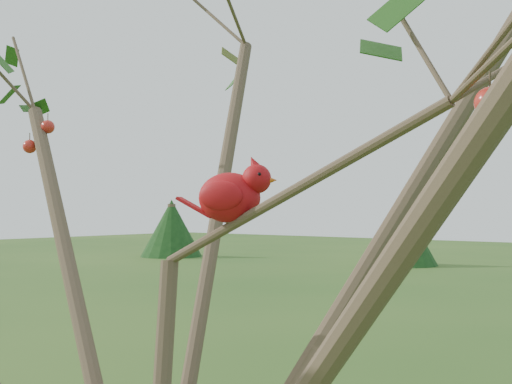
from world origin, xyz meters
The scene contains 2 objects.
crabapple_tree centered at (0.03, -0.02, 2.12)m, with size 2.35×2.05×2.95m.
cardinal centered at (0.13, 0.09, 2.08)m, with size 0.18×0.13×0.13m.
Camera 1 is at (0.88, -0.79, 2.05)m, focal length 45.00 mm.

